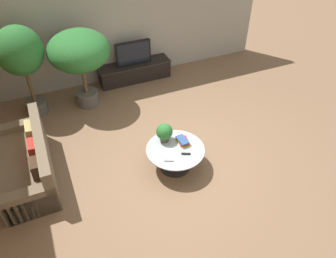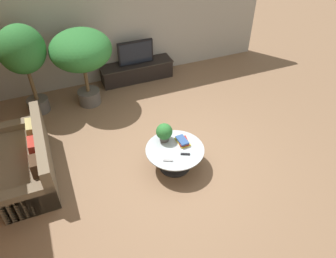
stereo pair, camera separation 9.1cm
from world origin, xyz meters
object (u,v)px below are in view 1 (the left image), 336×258
at_px(television, 133,53).
at_px(coffee_table, 175,154).
at_px(media_console, 135,71).
at_px(potted_palm_tall, 21,55).
at_px(couch_by_wall, 28,163).
at_px(potted_palm_corner, 79,53).
at_px(potted_plant_tabletop, 164,132).

xyz_separation_m(television, coffee_table, (-0.32, -3.17, -0.43)).
bearing_deg(television, media_console, 90.00).
distance_m(television, potted_palm_tall, 2.55).
relative_size(couch_by_wall, potted_palm_corner, 1.14).
distance_m(potted_palm_corner, potted_plant_tabletop, 2.55).
distance_m(couch_by_wall, potted_palm_tall, 2.21).
bearing_deg(potted_palm_corner, coffee_table, -68.67).
relative_size(media_console, coffee_table, 1.74).
distance_m(television, potted_plant_tabletop, 2.91).
relative_size(coffee_table, potted_palm_corner, 0.60).
xyz_separation_m(media_console, television, (-0.00, -0.00, 0.49)).
height_order(media_console, potted_palm_corner, potted_palm_corner).
height_order(coffee_table, potted_palm_tall, potted_palm_tall).
distance_m(potted_palm_tall, potted_palm_corner, 1.11).
bearing_deg(potted_plant_tabletop, coffee_table, -73.08).
bearing_deg(potted_palm_corner, television, 24.01).
distance_m(media_console, television, 0.49).
xyz_separation_m(coffee_table, potted_palm_corner, (-1.01, 2.58, 0.95)).
bearing_deg(potted_plant_tabletop, television, 82.08).
height_order(potted_palm_tall, potted_palm_corner, potted_palm_tall).
distance_m(potted_palm_tall, potted_plant_tabletop, 3.24).
height_order(media_console, potted_plant_tabletop, potted_plant_tabletop).
bearing_deg(television, potted_palm_tall, -169.08).
height_order(coffee_table, potted_plant_tabletop, potted_plant_tabletop).
bearing_deg(media_console, potted_palm_tall, -169.04).
bearing_deg(coffee_table, potted_palm_corner, 111.33).
xyz_separation_m(couch_by_wall, potted_palm_tall, (0.31, 1.89, 1.09)).
bearing_deg(coffee_table, potted_palm_tall, 127.93).
relative_size(potted_palm_corner, potted_plant_tabletop, 4.91).
xyz_separation_m(couch_by_wall, potted_palm_corner, (1.41, 1.77, 0.97)).
bearing_deg(couch_by_wall, potted_plant_tabletop, 77.31).
bearing_deg(media_console, potted_plant_tabletop, -97.92).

